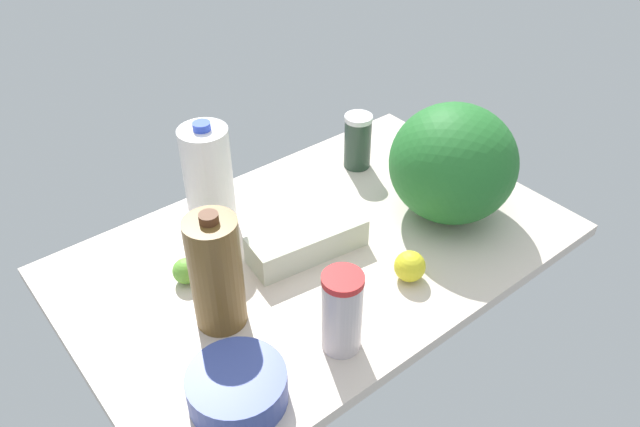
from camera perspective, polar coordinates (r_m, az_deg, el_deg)
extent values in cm
cube|color=beige|center=(152.75, 0.00, -3.43)|extent=(120.00, 76.00, 3.00)
cylinder|color=brown|center=(126.95, -9.47, -5.42)|extent=(10.77, 10.77, 26.25)
cylinder|color=#59331E|center=(117.99, -10.15, -0.42)|extent=(3.77, 3.77, 1.80)
ellipsoid|color=#25702B|center=(157.62, 12.05, 4.50)|extent=(31.62, 31.62, 29.73)
cube|color=beige|center=(147.58, -1.14, -2.57)|extent=(29.56, 13.79, 7.15)
cylinder|color=#3A4A98|center=(119.96, -7.58, -15.48)|extent=(18.71, 18.71, 6.67)
cylinder|color=#283D30|center=(177.26, 3.45, 6.42)|extent=(7.60, 7.60, 14.63)
cylinder|color=silver|center=(173.27, 3.55, 8.69)|extent=(7.83, 7.83, 1.40)
cylinder|color=beige|center=(123.39, 2.01, -9.23)|extent=(8.04, 8.04, 17.45)
cylinder|color=red|center=(116.72, 2.11, -6.05)|extent=(8.29, 8.29, 1.40)
cylinder|color=white|center=(153.19, -10.16, 3.14)|extent=(11.87, 11.87, 27.16)
cylinder|color=blue|center=(145.68, -10.77, 7.85)|extent=(4.15, 4.15, 1.80)
sphere|color=#6BB73C|center=(144.00, -12.19, -5.15)|extent=(5.92, 5.92, 5.92)
sphere|color=yellow|center=(142.42, 8.21, -4.80)|extent=(7.18, 7.18, 7.18)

